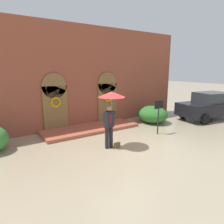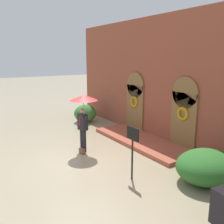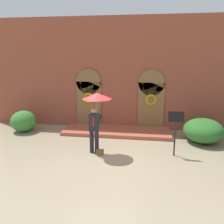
# 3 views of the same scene
# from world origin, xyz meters

# --- Properties ---
(ground_plane) EXTENTS (80.00, 80.00, 0.00)m
(ground_plane) POSITION_xyz_m (0.00, 0.00, 0.00)
(ground_plane) COLOR tan
(building_facade) EXTENTS (14.00, 2.30, 5.60)m
(building_facade) POSITION_xyz_m (-0.00, 4.15, 2.68)
(building_facade) COLOR brown
(building_facade) RESTS_ON ground
(person_with_umbrella) EXTENTS (1.10, 1.10, 2.36)m
(person_with_umbrella) POSITION_xyz_m (-0.42, 0.38, 1.91)
(person_with_umbrella) COLOR black
(person_with_umbrella) RESTS_ON ground
(handbag) EXTENTS (0.29, 0.16, 0.22)m
(handbag) POSITION_xyz_m (-0.25, 0.18, 0.11)
(handbag) COLOR brown
(handbag) RESTS_ON ground
(sign_post) EXTENTS (0.56, 0.06, 1.72)m
(sign_post) POSITION_xyz_m (2.53, 0.57, 1.16)
(sign_post) COLOR black
(sign_post) RESTS_ON ground
(shrub_left) EXTENTS (1.23, 1.34, 1.04)m
(shrub_left) POSITION_xyz_m (-4.64, 2.59, 0.52)
(shrub_left) COLOR #387A33
(shrub_left) RESTS_ON ground
(shrub_right) EXTENTS (1.71, 1.96, 1.02)m
(shrub_right) POSITION_xyz_m (3.91, 2.37, 0.51)
(shrub_right) COLOR #2D6B28
(shrub_right) RESTS_ON ground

